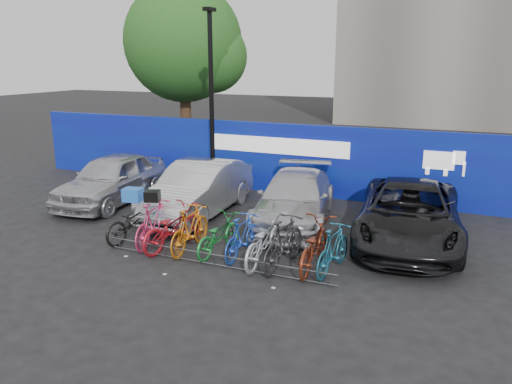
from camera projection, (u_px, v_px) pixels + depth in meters
The scene contains 21 objects.
ground at pixel (227, 257), 11.70m from camera, with size 100.00×100.00×0.00m, color black.
hoarding at pixel (306, 160), 16.71m from camera, with size 22.00×0.18×2.40m.
tree at pixel (188, 45), 21.89m from camera, with size 5.40×5.20×7.80m.
lamppost at pixel (211, 96), 16.86m from camera, with size 0.25×0.50×6.11m.
bike_rack at pixel (215, 260), 11.12m from camera, with size 5.60×0.03×0.30m.
car_0 at pixel (112, 179), 15.99m from camera, with size 1.85×4.59×1.56m, color #B4B5BA.
car_1 at pixel (199, 189), 14.73m from camera, with size 1.65×4.74×1.56m, color #B7B8BC.
car_2 at pixel (295, 198), 14.03m from camera, with size 1.96×4.81×1.40m, color #B8B8BD.
car_3 at pixel (409, 214), 12.52m from camera, with size 2.46×5.33×1.48m, color black.
bike_0 at pixel (135, 220), 12.73m from camera, with size 0.68×1.95×1.02m, color black.
bike_1 at pixel (154, 223), 12.36m from camera, with size 0.53×1.87×1.12m, color #DA346C.
bike_2 at pixel (173, 227), 12.14m from camera, with size 0.71×2.04×1.07m, color #AA1520.
bike_3 at pixel (190, 229), 11.94m from camera, with size 0.52×1.84×1.11m, color orange.
bike_4 at pixel (218, 235), 11.81m from camera, with size 0.62×1.77×0.93m, color #187F2F.
bike_5 at pixel (242, 237), 11.57m from camera, with size 0.48×1.70×1.02m, color #1F46B6.
bike_6 at pixel (264, 240), 11.25m from camera, with size 0.72×2.05×1.08m, color #ADAEB5.
bike_7 at pixel (284, 243), 10.98m from camera, with size 0.55×1.93×1.16m, color #28282A.
bike_8 at pixel (314, 245), 10.94m from camera, with size 0.72×2.07×1.09m, color maroon.
bike_9 at pixel (333, 249), 10.76m from camera, with size 0.49×1.74×1.05m, color #195B74.
cargo_crate at pixel (133, 195), 12.55m from camera, with size 0.46×0.35×0.33m, color blue.
cargo_topcase at pixel (152, 196), 12.18m from camera, with size 0.35×0.32×0.26m, color black.
Camera 1 is at (4.91, -9.76, 4.50)m, focal length 35.00 mm.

